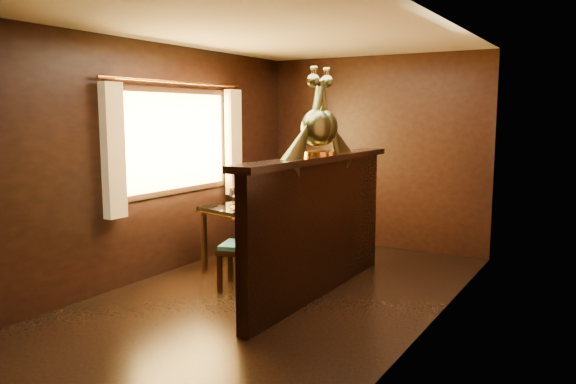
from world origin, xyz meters
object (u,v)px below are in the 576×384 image
(dining_table, at_px, (260,210))
(chair_right, at_px, (285,226))
(peacock_left, at_px, (316,111))
(chair_left, at_px, (251,229))
(peacock_right, at_px, (323,112))

(dining_table, height_order, chair_right, chair_right)
(chair_right, relative_size, peacock_left, 1.43)
(chair_left, xyz_separation_m, peacock_right, (0.66, 0.26, 1.16))
(dining_table, xyz_separation_m, peacock_right, (1.03, -0.45, 1.10))
(dining_table, bearing_deg, chair_left, -49.15)
(chair_left, distance_m, chair_right, 0.36)
(chair_right, distance_m, peacock_left, 1.25)
(chair_left, bearing_deg, chair_right, 33.49)
(chair_left, height_order, peacock_right, peacock_right)
(peacock_right, bearing_deg, peacock_left, -90.00)
(chair_right, height_order, peacock_right, peacock_right)
(chair_left, relative_size, chair_right, 0.99)
(chair_left, relative_size, peacock_right, 1.43)
(chair_left, relative_size, peacock_left, 1.42)
(dining_table, distance_m, peacock_right, 1.57)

